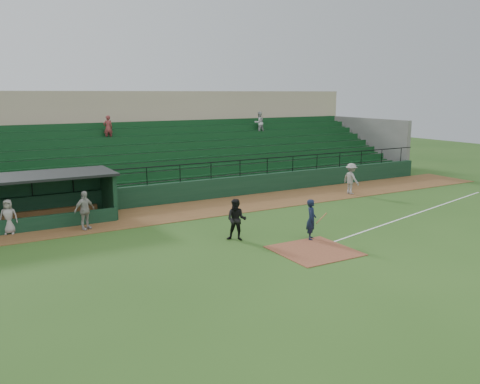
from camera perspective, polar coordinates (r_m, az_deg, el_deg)
ground at (r=21.34m, az=6.76°, el=-5.96°), size 90.00×90.00×0.00m
warning_track at (r=27.93m, az=-3.08°, el=-1.75°), size 40.00×4.00×0.03m
home_plate_dirt at (r=20.59m, az=8.43°, el=-6.61°), size 3.00×3.00×0.03m
foul_line at (r=27.50m, az=18.74°, el=-2.57°), size 17.49×4.44×0.01m
stadium_structure at (r=35.20m, az=-9.39°, el=4.59°), size 38.00×13.08×6.40m
dugout at (r=26.44m, az=-23.93°, el=-0.53°), size 8.90×3.20×2.42m
batter_at_plate at (r=21.91m, az=8.11°, el=-3.12°), size 1.16×0.78×1.79m
umpire at (r=21.58m, az=-0.40°, el=-3.17°), size 1.12×1.10×1.82m
runner at (r=32.14m, az=12.51°, el=1.49°), size 0.72×1.25×1.93m
dugout_player_a at (r=24.28m, az=-17.24°, el=-1.99°), size 1.15×0.82×1.82m
dugout_player_b at (r=24.77m, az=-24.82°, el=-2.56°), size 0.88×0.69×1.58m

